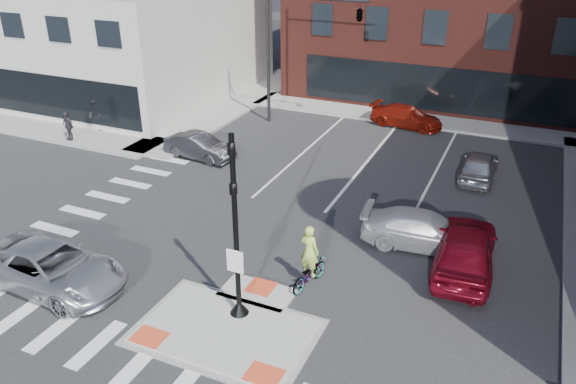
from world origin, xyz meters
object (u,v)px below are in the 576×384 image
at_px(white_pickup, 424,230).
at_px(pedestrian_a, 96,115).
at_px(bg_car_dark, 200,147).
at_px(bg_car_silver, 479,166).
at_px(cyclist, 309,266).
at_px(pedestrian_b, 68,126).
at_px(red_sedan, 466,248).
at_px(bg_car_red, 406,117).
at_px(silver_suv, 52,267).

xyz_separation_m(white_pickup, pedestrian_a, (-20.13, 5.00, 0.39)).
bearing_deg(bg_car_dark, bg_car_silver, -69.75).
distance_m(cyclist, pedestrian_b, 18.91).
relative_size(red_sedan, white_pickup, 1.07).
height_order(cyclist, pedestrian_a, cyclist).
bearing_deg(bg_car_red, pedestrian_a, 125.22).
xyz_separation_m(silver_suv, bg_car_silver, (12.01, 15.08, -0.08)).
relative_size(bg_car_dark, pedestrian_b, 2.37).
bearing_deg(bg_car_red, white_pickup, -156.15).
bearing_deg(bg_car_silver, pedestrian_b, 11.42).
relative_size(silver_suv, bg_car_red, 1.25).
distance_m(white_pickup, pedestrian_b, 20.67).
distance_m(silver_suv, bg_car_dark, 11.95).
distance_m(red_sedan, bg_car_red, 15.44).
bearing_deg(red_sedan, pedestrian_a, -18.91).
bearing_deg(red_sedan, pedestrian_b, -13.99).
height_order(white_pickup, bg_car_red, white_pickup).
height_order(bg_car_silver, cyclist, cyclist).
xyz_separation_m(red_sedan, bg_car_dark, (-14.18, 5.08, -0.22)).
xyz_separation_m(red_sedan, pedestrian_a, (-21.79, 6.00, 0.21)).
height_order(bg_car_silver, pedestrian_b, pedestrian_b).
bearing_deg(pedestrian_a, cyclist, -14.38).
relative_size(bg_car_red, pedestrian_a, 2.36).
height_order(bg_car_dark, bg_car_silver, bg_car_silver).
height_order(white_pickup, cyclist, cyclist).
distance_m(white_pickup, bg_car_dark, 13.16).
bearing_deg(bg_car_silver, bg_car_dark, 13.69).
bearing_deg(red_sedan, silver_suv, 24.80).
distance_m(red_sedan, cyclist, 5.64).
xyz_separation_m(bg_car_dark, bg_car_red, (8.67, 9.35, -0.01)).
distance_m(bg_car_silver, cyclist, 12.23).
bearing_deg(pedestrian_b, cyclist, -8.00).
bearing_deg(bg_car_dark, bg_car_red, -36.00).
bearing_deg(white_pickup, pedestrian_a, 69.46).
relative_size(bg_car_dark, pedestrian_a, 2.11).
height_order(bg_car_silver, bg_car_red, bg_car_silver).
xyz_separation_m(silver_suv, pedestrian_a, (-9.25, 12.76, 0.32)).
xyz_separation_m(silver_suv, white_pickup, (10.88, 7.76, -0.07)).
xyz_separation_m(red_sedan, pedestrian_b, (-22.10, 4.08, 0.11)).
height_order(bg_car_silver, pedestrian_a, pedestrian_a).
bearing_deg(cyclist, bg_car_dark, -28.73).
relative_size(white_pickup, bg_car_dark, 1.21).
distance_m(bg_car_dark, pedestrian_a, 7.68).
height_order(silver_suv, red_sedan, red_sedan).
bearing_deg(silver_suv, white_pickup, -51.82).
distance_m(red_sedan, pedestrian_a, 22.60).
xyz_separation_m(bg_car_dark, pedestrian_a, (-7.61, 0.92, 0.43)).
relative_size(silver_suv, white_pickup, 1.16).
bearing_deg(bg_car_red, cyclist, -169.33).
bearing_deg(white_pickup, red_sedan, -127.61).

